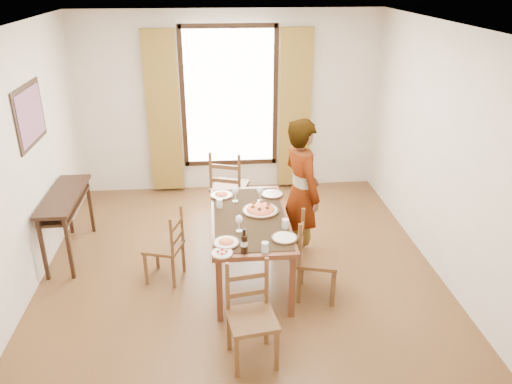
{
  "coord_description": "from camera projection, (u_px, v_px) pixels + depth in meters",
  "views": [
    {
      "loc": [
        -0.26,
        -4.87,
        3.21
      ],
      "look_at": [
        0.18,
        0.01,
        1.0
      ],
      "focal_mm": 35.0,
      "sensor_mm": 36.0,
      "label": 1
    }
  ],
  "objects": [
    {
      "name": "ground",
      "position": [
        241.0,
        272.0,
        5.76
      ],
      "size": [
        5.0,
        5.0,
        0.0
      ],
      "primitive_type": "plane",
      "color": "#4A2817",
      "rests_on": "ground"
    },
    {
      "name": "room_shell",
      "position": [
        238.0,
        141.0,
        5.24
      ],
      "size": [
        4.6,
        5.1,
        2.74
      ],
      "color": "silver",
      "rests_on": "ground"
    },
    {
      "name": "console_table",
      "position": [
        65.0,
        203.0,
        5.86
      ],
      "size": [
        0.38,
        1.2,
        0.8
      ],
      "color": "black",
      "rests_on": "ground"
    },
    {
      "name": "dining_table",
      "position": [
        250.0,
        223.0,
        5.41
      ],
      "size": [
        0.83,
        1.62,
        0.76
      ],
      "color": "brown",
      "rests_on": "ground"
    },
    {
      "name": "chair_west",
      "position": [
        166.0,
        248.0,
        5.49
      ],
      "size": [
        0.47,
        0.47,
        0.84
      ],
      "rotation": [
        0.0,
        0.0,
        -1.87
      ],
      "color": "brown",
      "rests_on": "ground"
    },
    {
      "name": "chair_north",
      "position": [
        229.0,
        188.0,
        6.78
      ],
      "size": [
        0.58,
        0.58,
        1.03
      ],
      "rotation": [
        0.0,
        0.0,
        2.82
      ],
      "color": "brown",
      "rests_on": "ground"
    },
    {
      "name": "chair_south",
      "position": [
        251.0,
        318.0,
        4.33
      ],
      "size": [
        0.46,
        0.46,
        0.92
      ],
      "rotation": [
        0.0,
        0.0,
        0.15
      ],
      "color": "brown",
      "rests_on": "ground"
    },
    {
      "name": "chair_east",
      "position": [
        315.0,
        260.0,
        5.2
      ],
      "size": [
        0.5,
        0.5,
        0.93
      ],
      "rotation": [
        0.0,
        0.0,
        1.31
      ],
      "color": "brown",
      "rests_on": "ground"
    },
    {
      "name": "man",
      "position": [
        301.0,
        192.0,
        5.68
      ],
      "size": [
        0.88,
        0.79,
        1.74
      ],
      "primitive_type": "imported",
      "rotation": [
        0.0,
        0.0,
        1.89
      ],
      "color": "#9B9FA3",
      "rests_on": "ground"
    },
    {
      "name": "plate_sw",
      "position": [
        226.0,
        241.0,
        4.84
      ],
      "size": [
        0.27,
        0.27,
        0.05
      ],
      "primitive_type": null,
      "color": "silver",
      "rests_on": "dining_table"
    },
    {
      "name": "plate_se",
      "position": [
        285.0,
        236.0,
        4.93
      ],
      "size": [
        0.27,
        0.27,
        0.05
      ],
      "primitive_type": null,
      "color": "silver",
      "rests_on": "dining_table"
    },
    {
      "name": "plate_nw",
      "position": [
        221.0,
        194.0,
        5.86
      ],
      "size": [
        0.27,
        0.27,
        0.05
      ],
      "primitive_type": null,
      "color": "silver",
      "rests_on": "dining_table"
    },
    {
      "name": "plate_ne",
      "position": [
        272.0,
        193.0,
        5.88
      ],
      "size": [
        0.27,
        0.27,
        0.05
      ],
      "primitive_type": null,
      "color": "silver",
      "rests_on": "dining_table"
    },
    {
      "name": "pasta_platter",
      "position": [
        261.0,
        208.0,
        5.47
      ],
      "size": [
        0.4,
        0.4,
        0.1
      ],
      "primitive_type": null,
      "color": "red",
      "rests_on": "dining_table"
    },
    {
      "name": "caprese_plate",
      "position": [
        222.0,
        252.0,
        4.67
      ],
      "size": [
        0.2,
        0.2,
        0.04
      ],
      "primitive_type": null,
      "color": "silver",
      "rests_on": "dining_table"
    },
    {
      "name": "wine_glass_a",
      "position": [
        239.0,
        223.0,
        5.05
      ],
      "size": [
        0.08,
        0.08,
        0.18
      ],
      "primitive_type": null,
      "color": "white",
      "rests_on": "dining_table"
    },
    {
      "name": "wine_glass_b",
      "position": [
        260.0,
        194.0,
        5.7
      ],
      "size": [
        0.08,
        0.08,
        0.18
      ],
      "primitive_type": null,
      "color": "white",
      "rests_on": "dining_table"
    },
    {
      "name": "wine_glass_c",
      "position": [
        235.0,
        194.0,
        5.69
      ],
      "size": [
        0.08,
        0.08,
        0.18
      ],
      "primitive_type": null,
      "color": "white",
      "rests_on": "dining_table"
    },
    {
      "name": "tumbler_a",
      "position": [
        285.0,
        224.0,
        5.13
      ],
      "size": [
        0.07,
        0.07,
        0.1
      ],
      "primitive_type": "cylinder",
      "color": "silver",
      "rests_on": "dining_table"
    },
    {
      "name": "tumbler_b",
      "position": [
        220.0,
        203.0,
        5.57
      ],
      "size": [
        0.07,
        0.07,
        0.1
      ],
      "primitive_type": "cylinder",
      "color": "silver",
      "rests_on": "dining_table"
    },
    {
      "name": "tumbler_c",
      "position": [
        265.0,
        247.0,
        4.69
      ],
      "size": [
        0.07,
        0.07,
        0.1
      ],
      "primitive_type": "cylinder",
      "color": "silver",
      "rests_on": "dining_table"
    },
    {
      "name": "wine_bottle",
      "position": [
        244.0,
        241.0,
        4.65
      ],
      "size": [
        0.07,
        0.07,
        0.25
      ],
      "primitive_type": null,
      "color": "black",
      "rests_on": "dining_table"
    }
  ]
}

